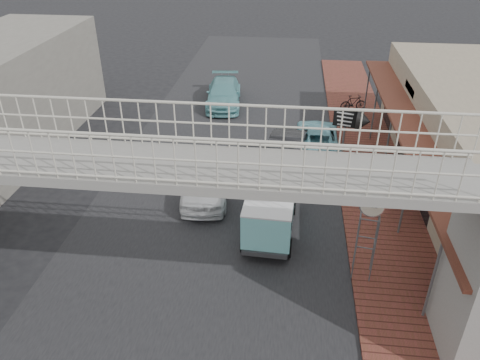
% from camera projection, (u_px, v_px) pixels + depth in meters
% --- Properties ---
extents(ground, '(120.00, 120.00, 0.00)m').
position_uv_depth(ground, '(206.00, 238.00, 16.82)').
color(ground, black).
rests_on(ground, ground).
extents(road_strip, '(10.00, 60.00, 0.01)m').
position_uv_depth(road_strip, '(206.00, 238.00, 16.81)').
color(road_strip, black).
rests_on(road_strip, ground).
extents(sidewalk, '(3.00, 40.00, 0.10)m').
position_uv_depth(sidewalk, '(379.00, 203.00, 18.74)').
color(sidewalk, brown).
rests_on(sidewalk, ground).
extents(footbridge, '(16.40, 2.40, 6.34)m').
position_uv_depth(footbridge, '(174.00, 235.00, 11.78)').
color(footbridge, gray).
rests_on(footbridge, ground).
extents(white_hatchback, '(2.20, 4.63, 1.53)m').
position_uv_depth(white_hatchback, '(206.00, 178.00, 19.03)').
color(white_hatchback, white).
rests_on(white_hatchback, ground).
extents(dark_sedan, '(2.03, 4.53, 1.44)m').
position_uv_depth(dark_sedan, '(285.00, 155.00, 20.90)').
color(dark_sedan, black).
rests_on(dark_sedan, ground).
extents(angkot_curb, '(2.01, 4.32, 1.20)m').
position_uv_depth(angkot_curb, '(318.00, 137.00, 22.82)').
color(angkot_curb, '#72B9C6').
rests_on(angkot_curb, ground).
extents(angkot_far, '(2.39, 4.96, 1.39)m').
position_uv_depth(angkot_far, '(224.00, 93.00, 27.81)').
color(angkot_far, '#68AFB4').
rests_on(angkot_far, ground).
extents(angkot_van, '(1.86, 3.78, 1.82)m').
position_uv_depth(angkot_van, '(271.00, 206.00, 16.54)').
color(angkot_van, black).
rests_on(angkot_van, ground).
extents(motorcycle_near, '(1.63, 0.86, 0.81)m').
position_uv_depth(motorcycle_near, '(378.00, 188.00, 18.85)').
color(motorcycle_near, black).
rests_on(motorcycle_near, sidewalk).
extents(motorcycle_far, '(1.59, 0.83, 0.92)m').
position_uv_depth(motorcycle_far, '(353.00, 103.00, 26.85)').
color(motorcycle_far, black).
rests_on(motorcycle_far, sidewalk).
extents(street_clock, '(0.77, 0.67, 3.04)m').
position_uv_depth(street_clock, '(372.00, 208.00, 13.78)').
color(street_clock, '#59595B').
rests_on(street_clock, sidewalk).
extents(arrow_sign, '(1.68, 1.11, 2.77)m').
position_uv_depth(arrow_sign, '(362.00, 121.00, 20.08)').
color(arrow_sign, '#59595B').
rests_on(arrow_sign, sidewalk).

